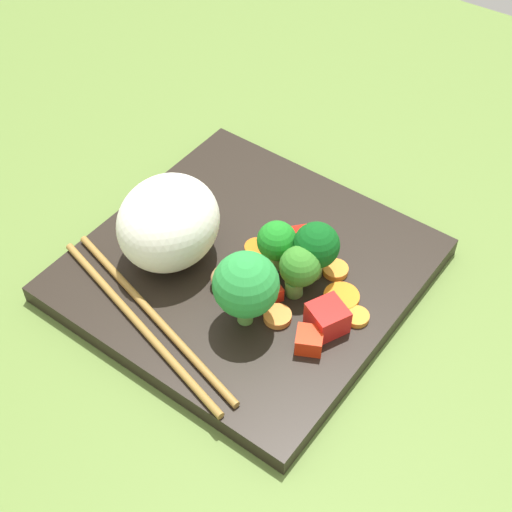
% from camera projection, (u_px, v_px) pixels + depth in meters
% --- Properties ---
extents(ground_plane, '(1.10, 1.10, 0.02)m').
position_uv_depth(ground_plane, '(247.00, 284.00, 0.67)').
color(ground_plane, olive).
extents(square_plate, '(0.28, 0.28, 0.02)m').
position_uv_depth(square_plate, '(247.00, 270.00, 0.66)').
color(square_plate, black).
rests_on(square_plate, ground_plane).
extents(rice_mound, '(0.10, 0.09, 0.08)m').
position_uv_depth(rice_mound, '(168.00, 223.00, 0.63)').
color(rice_mound, white).
rests_on(rice_mound, square_plate).
extents(broccoli_floret_0, '(0.03, 0.03, 0.05)m').
position_uv_depth(broccoli_floret_0, '(297.00, 271.00, 0.61)').
color(broccoli_floret_0, '#5AA045').
rests_on(broccoli_floret_0, square_plate).
extents(broccoli_floret_1, '(0.03, 0.03, 0.05)m').
position_uv_depth(broccoli_floret_1, '(277.00, 242.00, 0.63)').
color(broccoli_floret_1, '#71AF56').
rests_on(broccoli_floret_1, square_plate).
extents(broccoli_floret_2, '(0.05, 0.05, 0.07)m').
position_uv_depth(broccoli_floret_2, '(246.00, 285.00, 0.58)').
color(broccoli_floret_2, '#5D9E40').
rests_on(broccoli_floret_2, square_plate).
extents(broccoli_floret_3, '(0.04, 0.04, 0.06)m').
position_uv_depth(broccoli_floret_3, '(316.00, 247.00, 0.62)').
color(broccoli_floret_3, '#71A345').
rests_on(broccoli_floret_3, square_plate).
extents(carrot_slice_0, '(0.03, 0.03, 0.01)m').
position_uv_depth(carrot_slice_0, '(253.00, 282.00, 0.63)').
color(carrot_slice_0, orange).
rests_on(carrot_slice_0, square_plate).
extents(carrot_slice_1, '(0.04, 0.04, 0.01)m').
position_uv_depth(carrot_slice_1, '(341.00, 297.00, 0.62)').
color(carrot_slice_1, orange).
rests_on(carrot_slice_1, square_plate).
extents(carrot_slice_2, '(0.02, 0.02, 0.01)m').
position_uv_depth(carrot_slice_2, '(335.00, 270.00, 0.64)').
color(carrot_slice_2, orange).
rests_on(carrot_slice_2, square_plate).
extents(carrot_slice_3, '(0.03, 0.03, 0.01)m').
position_uv_depth(carrot_slice_3, '(278.00, 316.00, 0.61)').
color(carrot_slice_3, orange).
rests_on(carrot_slice_3, square_plate).
extents(carrot_slice_4, '(0.03, 0.03, 0.01)m').
position_uv_depth(carrot_slice_4, '(259.00, 250.00, 0.66)').
color(carrot_slice_4, orange).
rests_on(carrot_slice_4, square_plate).
extents(carrot_slice_5, '(0.03, 0.03, 0.00)m').
position_uv_depth(carrot_slice_5, '(358.00, 316.00, 0.61)').
color(carrot_slice_5, orange).
rests_on(carrot_slice_5, square_plate).
extents(pepper_chunk_0, '(0.04, 0.04, 0.02)m').
position_uv_depth(pepper_chunk_0, '(302.00, 242.00, 0.66)').
color(pepper_chunk_0, red).
rests_on(pepper_chunk_0, square_plate).
extents(pepper_chunk_1, '(0.04, 0.04, 0.02)m').
position_uv_depth(pepper_chunk_1, '(327.00, 318.00, 0.60)').
color(pepper_chunk_1, red).
rests_on(pepper_chunk_1, square_plate).
extents(pepper_chunk_2, '(0.03, 0.03, 0.02)m').
position_uv_depth(pepper_chunk_2, '(309.00, 340.00, 0.59)').
color(pepper_chunk_2, red).
rests_on(pepper_chunk_2, square_plate).
extents(pepper_chunk_3, '(0.03, 0.02, 0.01)m').
position_uv_depth(pepper_chunk_3, '(269.00, 294.00, 0.62)').
color(pepper_chunk_3, red).
rests_on(pepper_chunk_3, square_plate).
extents(chicken_piece_2, '(0.04, 0.03, 0.02)m').
position_uv_depth(chicken_piece_2, '(228.00, 274.00, 0.63)').
color(chicken_piece_2, tan).
rests_on(chicken_piece_2, square_plate).
extents(chopstick_pair, '(0.08, 0.21, 0.01)m').
position_uv_depth(chopstick_pair, '(146.00, 319.00, 0.61)').
color(chopstick_pair, olive).
rests_on(chopstick_pair, square_plate).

